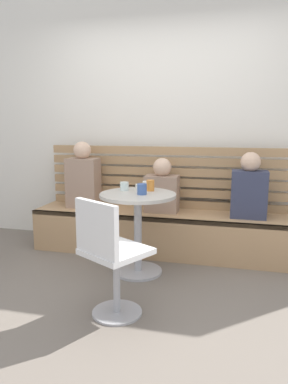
{
  "coord_description": "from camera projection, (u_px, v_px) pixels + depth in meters",
  "views": [
    {
      "loc": [
        0.72,
        -2.4,
        1.34
      ],
      "look_at": [
        -0.05,
        0.66,
        0.75
      ],
      "focal_mm": 33.86,
      "sensor_mm": 36.0,
      "label": 1
    }
  ],
  "objects": [
    {
      "name": "booth_bench",
      "position": [
        161.0,
        232.0,
        3.81
      ],
      "size": [
        2.7,
        0.52,
        0.44
      ],
      "color": "tan",
      "rests_on": "ground"
    },
    {
      "name": "white_chair",
      "position": [
        109.0,
        254.0,
        2.48
      ],
      "size": [
        0.55,
        0.55,
        0.85
      ],
      "color": "#ADADB2",
      "rests_on": "ground"
    },
    {
      "name": "ground",
      "position": [
        129.0,
        306.0,
        2.71
      ],
      "size": [
        8.0,
        8.0,
        0.0
      ],
      "primitive_type": "plane",
      "color": "#70665B"
    },
    {
      "name": "person_adult",
      "position": [
        83.0,
        178.0,
        3.96
      ],
      "size": [
        0.34,
        0.22,
        0.72
      ],
      "color": "#9E7F6B",
      "rests_on": "booth_bench"
    },
    {
      "name": "cup_ceramic_white",
      "position": [
        147.0,
        185.0,
        3.44
      ],
      "size": [
        0.08,
        0.08,
        0.07
      ],
      "primitive_type": "cylinder",
      "color": "white",
      "rests_on": "cafe_table"
    },
    {
      "name": "cup_glass_short",
      "position": [
        124.0,
        186.0,
        3.34
      ],
      "size": [
        0.08,
        0.08,
        0.08
      ],
      "primitive_type": "cylinder",
      "color": "silver",
      "rests_on": "cafe_table"
    },
    {
      "name": "cup_tumbler_orange",
      "position": [
        150.0,
        186.0,
        3.31
      ],
      "size": [
        0.07,
        0.07,
        0.1
      ],
      "primitive_type": "cylinder",
      "color": "orange",
      "rests_on": "cafe_table"
    },
    {
      "name": "person_child_left",
      "position": [
        162.0,
        189.0,
        3.76
      ],
      "size": [
        0.34,
        0.22,
        0.56
      ],
      "color": "#9E7F6B",
      "rests_on": "booth_bench"
    },
    {
      "name": "person_child_middle",
      "position": [
        249.0,
        189.0,
        3.52
      ],
      "size": [
        0.34,
        0.22,
        0.64
      ],
      "color": "#333851",
      "rests_on": "booth_bench"
    },
    {
      "name": "cup_espresso_small",
      "position": [
        138.0,
        187.0,
        3.37
      ],
      "size": [
        0.06,
        0.06,
        0.05
      ],
      "primitive_type": "cylinder",
      "color": "silver",
      "rests_on": "cafe_table"
    },
    {
      "name": "cup_mug_blue",
      "position": [
        142.0,
        189.0,
        3.14
      ],
      "size": [
        0.08,
        0.08,
        0.09
      ],
      "primitive_type": "cylinder",
      "color": "#3D5B9E",
      "rests_on": "cafe_table"
    },
    {
      "name": "cafe_table",
      "position": [
        138.0,
        218.0,
        3.24
      ],
      "size": [
        0.68,
        0.68,
        0.74
      ],
      "color": "#ADADB2",
      "rests_on": "ground"
    },
    {
      "name": "booth_backrest",
      "position": [
        166.0,
        177.0,
        3.94
      ],
      "size": [
        2.65,
        0.04,
        0.67
      ],
      "color": "#A68157",
      "rests_on": "booth_bench"
    },
    {
      "name": "back_wall",
      "position": [
        170.0,
        114.0,
        4.01
      ],
      "size": [
        5.2,
        0.1,
        2.9
      ],
      "primitive_type": "cube",
      "color": "white",
      "rests_on": "ground"
    }
  ]
}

